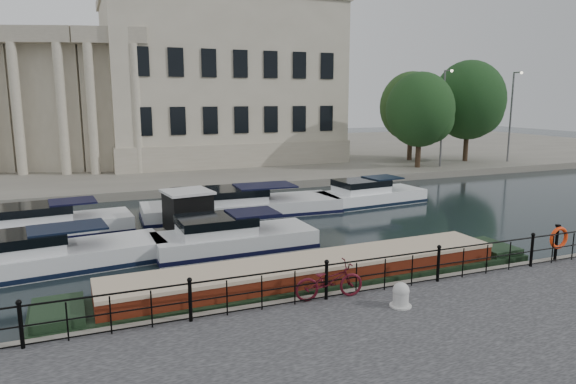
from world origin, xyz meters
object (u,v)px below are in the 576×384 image
at_px(life_ring_post, 558,239).
at_px(narrowboat, 312,284).
at_px(mooring_bollard, 401,295).
at_px(bicycle, 329,281).
at_px(harbour_hut, 188,215).

relative_size(life_ring_post, narrowboat, 0.08).
xyz_separation_m(mooring_bollard, narrowboat, (-1.39, 3.01, -0.52)).
bearing_deg(narrowboat, mooring_bollard, -66.60).
distance_m(life_ring_post, narrowboat, 9.20).
relative_size(bicycle, mooring_bollard, 2.96).
distance_m(narrowboat, harbour_hut, 9.36).
relative_size(bicycle, life_ring_post, 1.55).
distance_m(bicycle, narrowboat, 1.89).
bearing_deg(life_ring_post, narrowboat, 169.48).
bearing_deg(mooring_bollard, narrowboat, 114.77).
xyz_separation_m(bicycle, harbour_hut, (-2.05, 10.78, -0.15)).
xyz_separation_m(bicycle, narrowboat, (0.25, 1.73, -0.74)).
bearing_deg(harbour_hut, bicycle, -87.50).
distance_m(mooring_bollard, harbour_hut, 12.61).
height_order(bicycle, narrowboat, bicycle).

